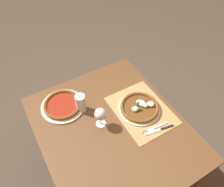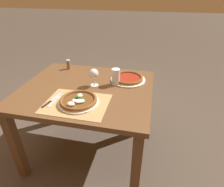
% 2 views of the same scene
% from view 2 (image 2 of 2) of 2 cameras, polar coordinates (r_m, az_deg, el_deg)
% --- Properties ---
extents(ground_plane, '(24.00, 24.00, 0.00)m').
position_cam_2_polar(ground_plane, '(2.07, -6.40, -16.51)').
color(ground_plane, '#473D33').
extents(dining_table, '(1.11, 0.94, 0.74)m').
position_cam_2_polar(dining_table, '(1.67, -7.62, -1.54)').
color(dining_table, brown).
rests_on(dining_table, ground).
extents(paper_placemat, '(0.47, 0.36, 0.00)m').
position_cam_2_polar(paper_placemat, '(1.41, -10.77, -2.99)').
color(paper_placemat, '#A88451').
rests_on(paper_placemat, dining_table).
extents(pizza_near, '(0.30, 0.30, 0.05)m').
position_cam_2_polar(pizza_near, '(1.40, -10.25, -2.18)').
color(pizza_near, silver).
rests_on(pizza_near, paper_placemat).
extents(pizza_far, '(0.32, 0.32, 0.04)m').
position_cam_2_polar(pizza_far, '(1.72, 4.89, 4.61)').
color(pizza_far, silver).
rests_on(pizza_far, dining_table).
extents(wine_glass, '(0.08, 0.08, 0.16)m').
position_cam_2_polar(wine_glass, '(1.59, -5.57, 5.82)').
color(wine_glass, silver).
rests_on(wine_glass, dining_table).
extents(pint_glass, '(0.07, 0.07, 0.15)m').
position_cam_2_polar(pint_glass, '(1.62, 1.18, 5.00)').
color(pint_glass, silver).
rests_on(pint_glass, dining_table).
extents(fork, '(0.03, 0.20, 0.00)m').
position_cam_2_polar(fork, '(1.48, -16.74, -1.85)').
color(fork, '#B7B7BC').
rests_on(fork, paper_placemat).
extents(knife, '(0.06, 0.21, 0.01)m').
position_cam_2_polar(knife, '(1.49, -17.85, -1.95)').
color(knife, black).
rests_on(knife, paper_placemat).
extents(pepper_shaker, '(0.04, 0.04, 0.10)m').
position_cam_2_polar(pepper_shaker, '(2.01, -13.13, 8.65)').
color(pepper_shaker, brown).
rests_on(pepper_shaker, dining_table).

